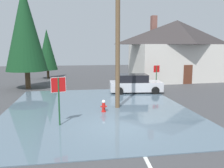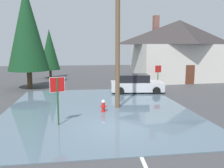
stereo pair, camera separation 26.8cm
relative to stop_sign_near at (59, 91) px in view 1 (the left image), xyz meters
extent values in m
cube|color=#424244|center=(2.78, -0.65, -1.77)|extent=(80.00, 80.00, 0.10)
cube|color=slate|center=(2.14, 2.83, -1.70)|extent=(11.09, 13.37, 0.04)
cube|color=silver|center=(3.60, -2.78, -1.71)|extent=(3.74, 0.47, 0.01)
cylinder|color=#1E4C28|center=(0.00, 0.00, -0.53)|extent=(0.08, 0.08, 2.39)
cube|color=white|center=(0.00, 0.00, 0.32)|extent=(0.70, 0.26, 0.73)
cube|color=red|center=(0.00, 0.00, 0.32)|extent=(0.66, 0.25, 0.69)
cylinder|color=red|center=(2.42, 2.05, -1.67)|extent=(0.27, 0.27, 0.09)
cylinder|color=red|center=(2.42, 2.05, -1.38)|extent=(0.20, 0.20, 0.50)
sphere|color=white|center=(2.42, 2.05, -1.07)|extent=(0.22, 0.22, 0.22)
cylinder|color=red|center=(2.27, 2.05, -1.35)|extent=(0.09, 0.08, 0.08)
cylinder|color=red|center=(2.57, 2.05, -1.35)|extent=(0.09, 0.08, 0.08)
cylinder|color=red|center=(2.42, 1.90, -1.35)|extent=(0.10, 0.09, 0.10)
cylinder|color=brown|center=(3.41, 2.93, 2.48)|extent=(0.28, 0.28, 8.41)
cylinder|color=#1E4C28|center=(8.39, 9.75, -0.65)|extent=(0.08, 0.08, 2.13)
cube|color=white|center=(8.39, 9.75, 0.09)|extent=(0.68, 0.16, 0.69)
cube|color=red|center=(8.39, 9.75, 0.09)|extent=(0.64, 0.16, 0.65)
cube|color=beige|center=(12.27, 14.18, 0.35)|extent=(10.06, 6.06, 4.13)
pyramid|color=#332D2D|center=(12.27, 14.18, 3.76)|extent=(10.86, 6.55, 2.69)
cube|color=brown|center=(9.78, 14.94, 4.43)|extent=(0.65, 0.65, 2.42)
cube|color=#592D1E|center=(12.48, 11.51, -0.72)|extent=(1.00, 0.14, 2.00)
cube|color=silver|center=(5.87, 7.77, -1.16)|extent=(4.52, 2.31, 0.76)
cube|color=black|center=(5.52, 7.81, -0.47)|extent=(2.76, 1.91, 0.62)
cylinder|color=black|center=(7.43, 8.56, -1.40)|extent=(0.66, 0.28, 0.64)
cylinder|color=black|center=(7.24, 6.69, -1.40)|extent=(0.66, 0.28, 0.64)
cylinder|color=black|center=(4.49, 8.86, -1.40)|extent=(0.66, 0.28, 0.64)
cylinder|color=black|center=(4.30, 6.98, -1.40)|extent=(0.66, 0.28, 0.64)
cylinder|color=#4C3823|center=(-3.56, 11.28, -0.88)|extent=(0.47, 0.47, 1.68)
cone|color=#143D1E|center=(-3.56, 11.28, 3.77)|extent=(3.72, 3.72, 7.63)
cylinder|color=#4C3823|center=(-2.49, 18.41, -1.18)|extent=(0.30, 0.30, 1.08)
cone|color=#143D1E|center=(-2.49, 18.41, 1.83)|extent=(2.40, 2.40, 4.93)
camera|label=1|loc=(0.80, -11.28, 2.08)|focal=37.55mm
camera|label=2|loc=(1.06, -11.32, 2.08)|focal=37.55mm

